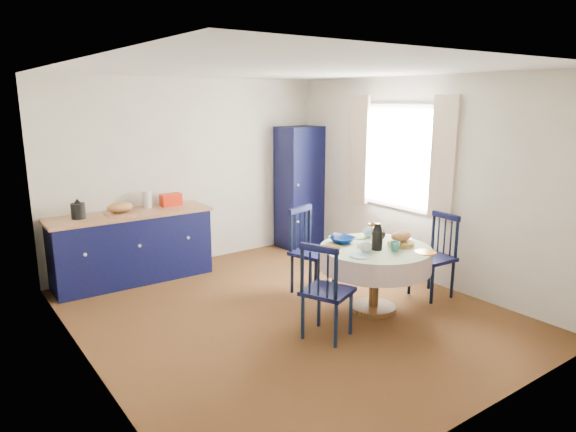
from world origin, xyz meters
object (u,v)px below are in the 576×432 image
chair_far (310,250)px  mug_b (395,247)px  cobalt_bowl (342,240)px  kitchen_counter (132,246)px  pantry_cabinet (299,187)px  chair_left (325,290)px  mug_a (366,248)px  dining_table (376,258)px  chair_right (435,255)px  mug_d (337,237)px  mug_c (380,235)px

chair_far → mug_b: bearing=-91.9°
chair_far → cobalt_bowl: size_ratio=3.74×
kitchen_counter → pantry_cabinet: pantry_cabinet is taller
kitchen_counter → chair_left: size_ratio=2.05×
mug_a → kitchen_counter: bearing=122.1°
dining_table → chair_left: dining_table is taller
mug_a → chair_right: bearing=-1.7°
mug_b → kitchen_counter: bearing=124.6°
chair_far → chair_right: bearing=-56.8°
kitchen_counter → mug_d: bearing=-50.7°
chair_far → mug_b: (0.26, -1.07, 0.25)m
pantry_cabinet → mug_a: (-1.07, -2.53, -0.16)m
dining_table → mug_b: dining_table is taller
mug_a → mug_c: 0.53m
dining_table → chair_far: 0.88m
pantry_cabinet → mug_a: 2.75m
pantry_cabinet → mug_d: pantry_cabinet is taller
pantry_cabinet → mug_c: size_ratio=14.81×
kitchen_counter → mug_b: (1.82, -2.64, 0.30)m
kitchen_counter → chair_right: kitchen_counter is taller
chair_right → cobalt_bowl: chair_right is taller
chair_right → mug_c: size_ratio=7.76×
chair_far → dining_table: bearing=-91.6°
kitchen_counter → chair_right: (2.64, -2.52, 0.03)m
chair_left → chair_far: chair_far is taller
mug_a → mug_c: (0.47, 0.26, 0.00)m
chair_right → mug_a: chair_right is taller
cobalt_bowl → chair_far: bearing=93.2°
chair_right → cobalt_bowl: 1.15m
mug_b → mug_d: bearing=110.2°
kitchen_counter → dining_table: 3.01m
mug_c → mug_d: (-0.44, 0.22, -0.01)m
chair_far → mug_d: size_ratio=10.69×
chair_far → mug_a: 0.94m
pantry_cabinet → mug_d: size_ratio=19.50×
mug_b → pantry_cabinet: bearing=73.3°
dining_table → cobalt_bowl: 0.41m
chair_right → dining_table: bearing=-92.0°
dining_table → cobalt_bowl: size_ratio=4.38×
dining_table → chair_right: bearing=-6.3°
mug_a → cobalt_bowl: mug_a is taller
mug_b → chair_left: bearing=179.2°
mug_b → cobalt_bowl: 0.60m
dining_table → chair_left: (-0.86, -0.20, -0.10)m
pantry_cabinet → mug_c: bearing=-110.0°
chair_far → mug_d: chair_far is taller
chair_left → mug_b: (0.91, -0.01, 0.27)m
mug_c → cobalt_bowl: size_ratio=0.46×
chair_right → mug_b: bearing=-77.2°
kitchen_counter → mug_b: kitchen_counter is taller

